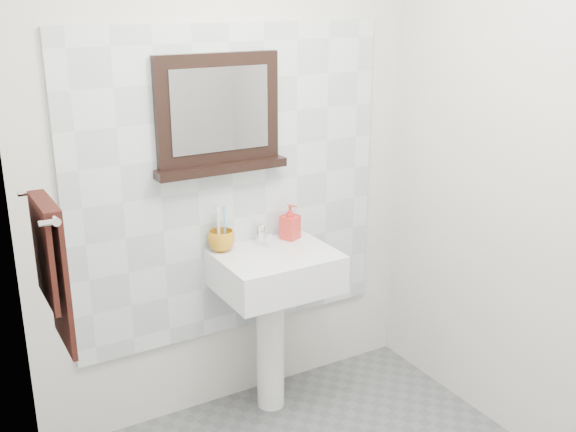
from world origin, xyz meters
The scene contains 11 objects.
back_wall centered at (0.00, 1.10, 1.25)m, with size 2.00×0.01×2.50m, color silver.
left_wall centered at (-1.00, 0.00, 1.25)m, with size 0.01×2.20×2.50m, color silver.
right_wall centered at (1.00, 0.00, 1.25)m, with size 0.01×2.20×2.50m, color silver.
splashback centered at (0.00, 1.09, 1.15)m, with size 1.60×0.02×1.50m, color silver.
pedestal_sink centered at (0.11, 0.87, 0.68)m, with size 0.55×0.44×0.96m.
toothbrush_cup centered at (-0.10, 1.01, 0.91)m, with size 0.13×0.13×0.10m, color #C78617.
toothbrushes centered at (-0.10, 1.02, 0.98)m, with size 0.05×0.04×0.21m.
soap_dispenser centered at (0.27, 1.00, 0.95)m, with size 0.08×0.08×0.18m, color red.
framed_mirror centered at (-0.07, 1.06, 1.49)m, with size 0.63×0.11×0.54m.
towel_bar centered at (-0.95, 0.57, 1.34)m, with size 0.07×0.40×0.03m.
hand_towel centered at (-0.94, 0.57, 1.12)m, with size 0.06×0.30×0.55m.
Camera 1 is at (-1.32, -1.73, 2.02)m, focal length 42.00 mm.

